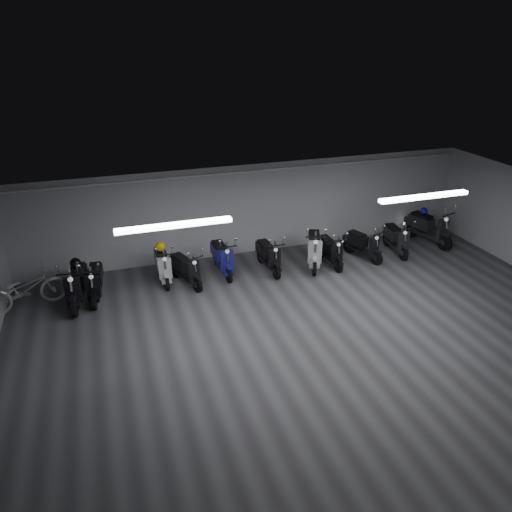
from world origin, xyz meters
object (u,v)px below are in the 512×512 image
object	(u,v)px
scooter_7	(330,246)
scooter_9	(397,234)
scooter_10	(430,222)
scooter_2	(162,260)
scooter_0	(76,279)
scooter_3	(185,264)
scooter_5	(269,251)
bicycle	(24,285)
helmet_1	(424,211)
scooter_4	(222,252)
scooter_6	(314,243)
helmet_0	(75,263)
scooter_1	(94,276)
scooter_8	(364,240)
helmet_2	(160,247)

from	to	relation	value
scooter_7	scooter_9	bearing A→B (deg)	1.06
scooter_10	scooter_2	bearing A→B (deg)	164.11
scooter_0	scooter_3	size ratio (longest dim) A/B	1.15
scooter_5	bicycle	size ratio (longest dim) A/B	0.86
scooter_2	scooter_7	distance (m)	4.87
scooter_3	scooter_9	size ratio (longest dim) A/B	0.97
scooter_9	scooter_10	world-z (taller)	scooter_10
scooter_0	helmet_1	bearing A→B (deg)	12.48
scooter_0	bicycle	bearing A→B (deg)	-179.78
scooter_4	scooter_6	distance (m)	2.72
helmet_0	scooter_1	bearing A→B (deg)	-17.50
helmet_1	scooter_4	bearing A→B (deg)	-177.76
scooter_0	scooter_6	distance (m)	6.61
helmet_0	helmet_1	size ratio (longest dim) A/B	1.20
scooter_6	scooter_10	bearing A→B (deg)	26.48
scooter_5	scooter_2	bearing A→B (deg)	170.17
scooter_2	scooter_5	world-z (taller)	scooter_2
scooter_2	scooter_4	distance (m)	1.67
scooter_3	scooter_7	size ratio (longest dim) A/B	1.01
scooter_3	scooter_10	bearing A→B (deg)	-18.25
scooter_10	helmet_1	bearing A→B (deg)	90.00
scooter_7	scooter_8	bearing A→B (deg)	1.10
scooter_10	helmet_2	distance (m)	8.58
scooter_0	scooter_4	bearing A→B (deg)	15.61
scooter_7	bicycle	xyz separation A→B (m)	(-8.30, 0.11, 0.03)
scooter_1	scooter_5	world-z (taller)	scooter_1
bicycle	scooter_1	bearing A→B (deg)	-106.27
scooter_5	helmet_0	bearing A→B (deg)	176.12
scooter_10	helmet_2	xyz separation A→B (m)	(-8.58, 0.31, 0.20)
scooter_6	helmet_0	bearing A→B (deg)	-158.89
scooter_1	scooter_5	xyz separation A→B (m)	(4.79, 0.11, -0.01)
scooter_10	helmet_2	bearing A→B (deg)	162.50
scooter_7	helmet_1	size ratio (longest dim) A/B	7.00
scooter_8	helmet_2	xyz separation A→B (m)	(-5.98, 0.69, 0.32)
scooter_1	scooter_10	size ratio (longest dim) A/B	0.86
scooter_10	scooter_8	bearing A→B (deg)	172.76
scooter_9	helmet_0	xyz separation A→B (m)	(-9.37, 0.08, 0.38)
scooter_8	bicycle	size ratio (longest dim) A/B	0.84
scooter_7	helmet_2	size ratio (longest dim) A/B	5.87
scooter_3	scooter_5	world-z (taller)	scooter_5
scooter_0	scooter_4	world-z (taller)	scooter_0
scooter_6	helmet_1	size ratio (longest dim) A/B	8.29
scooter_2	scooter_8	distance (m)	5.99
scooter_0	scooter_6	world-z (taller)	scooter_6
scooter_2	scooter_9	size ratio (longest dim) A/B	1.01
helmet_1	scooter_7	bearing A→B (deg)	-169.23
scooter_2	scooter_4	xyz separation A→B (m)	(1.67, -0.08, 0.02)
scooter_9	scooter_5	bearing A→B (deg)	-174.06
scooter_3	scooter_4	size ratio (longest dim) A/B	0.93
scooter_6	scooter_7	size ratio (longest dim) A/B	1.18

